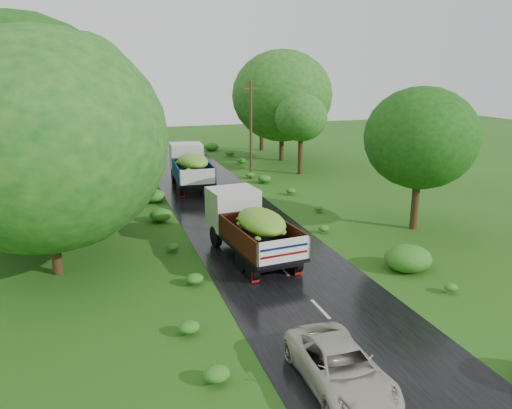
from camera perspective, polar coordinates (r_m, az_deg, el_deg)
name	(u,v)px	position (r m, az deg, el deg)	size (l,w,h in m)	color
ground	(320,309)	(19.21, 7.38, -11.81)	(120.00, 120.00, 0.00)	#234D10
road	(275,261)	(23.40, 2.17, -6.49)	(6.50, 80.00, 0.02)	black
road_lines	(268,253)	(24.27, 1.36, -5.62)	(0.12, 69.60, 0.00)	#BFB78C
truck_near	(249,223)	(23.58, -0.85, -2.18)	(3.07, 6.96, 2.84)	black
truck_far	(190,165)	(37.55, -7.54, 4.51)	(2.83, 7.15, 2.96)	black
car	(340,367)	(14.94, 9.59, -17.82)	(2.02, 4.38, 1.22)	#B8B3A3
utility_pole	(251,129)	(39.78, -0.59, 8.59)	(1.33, 0.39, 7.68)	#382616
trees_left	(52,103)	(36.09, -22.24, 10.73)	(7.69, 34.14, 9.53)	black
trees_right	(302,105)	(42.85, 5.23, 11.22)	(4.37, 31.32, 8.04)	black
shrubs	(226,205)	(31.45, -3.44, -0.03)	(11.90, 44.00, 0.70)	#1F6417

